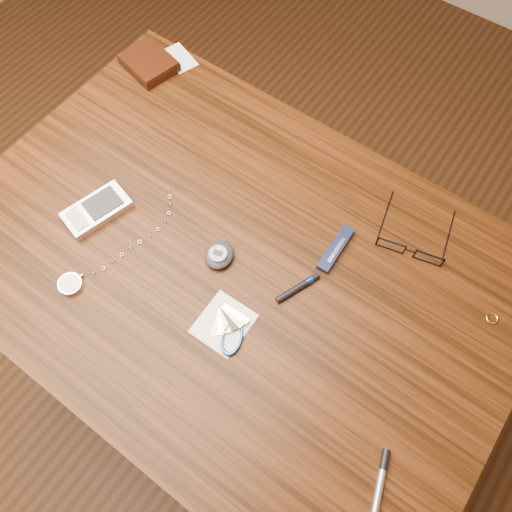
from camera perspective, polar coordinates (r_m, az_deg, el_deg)
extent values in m
plane|color=#472814|center=(1.58, -1.57, -12.29)|extent=(3.80, 3.80, 0.00)
cube|color=#371908|center=(0.89, -2.73, -0.73)|extent=(1.00, 0.70, 0.03)
cylinder|color=#4C2814|center=(1.37, -25.30, -6.69)|extent=(0.05, 0.05, 0.71)
cylinder|color=#4C2814|center=(1.49, -9.09, 10.66)|extent=(0.05, 0.05, 0.71)
cylinder|color=#4C2814|center=(1.33, 22.29, -8.48)|extent=(0.05, 0.05, 0.71)
cube|color=black|center=(1.17, -12.10, 20.69)|extent=(0.13, 0.11, 0.02)
cube|color=black|center=(1.16, -12.22, 21.11)|extent=(0.12, 0.11, 0.00)
cube|color=silver|center=(1.18, -8.77, 21.46)|extent=(0.10, 0.07, 0.00)
cube|color=black|center=(0.90, 15.16, 1.16)|extent=(0.05, 0.01, 0.03)
cube|color=silver|center=(0.90, 15.16, 1.16)|extent=(0.04, 0.01, 0.02)
cylinder|color=black|center=(0.94, 14.47, 4.35)|extent=(0.03, 0.12, 0.00)
cube|color=black|center=(0.91, 19.10, -0.25)|extent=(0.05, 0.01, 0.03)
cube|color=silver|center=(0.91, 19.10, -0.25)|extent=(0.04, 0.01, 0.02)
cylinder|color=black|center=(0.95, 21.08, 1.96)|extent=(0.03, 0.12, 0.00)
cube|color=black|center=(0.90, 17.20, 0.56)|extent=(0.02, 0.01, 0.00)
torus|color=#E8D562|center=(0.91, 25.37, -6.44)|extent=(0.03, 0.03, 0.00)
cylinder|color=#B8B8BD|center=(0.90, -20.45, -3.04)|extent=(0.04, 0.04, 0.01)
cylinder|color=white|center=(0.90, -20.57, -2.89)|extent=(0.03, 0.03, 0.00)
cylinder|color=#B8B8BD|center=(0.90, -19.32, -2.11)|extent=(0.01, 0.01, 0.01)
torus|color=#B8B8BD|center=(0.90, -18.11, -1.89)|extent=(0.01, 0.01, 0.01)
torus|color=#B8B8BD|center=(0.90, -17.03, -1.36)|extent=(0.01, 0.01, 0.00)
torus|color=#B8B8BD|center=(0.90, -16.03, -0.65)|extent=(0.01, 0.01, 0.01)
torus|color=#B8B8BD|center=(0.90, -15.09, 0.14)|extent=(0.01, 0.01, 0.00)
torus|color=#B8B8BD|center=(0.91, -14.13, 0.90)|extent=(0.01, 0.01, 0.01)
torus|color=#B8B8BD|center=(0.91, -13.14, 1.60)|extent=(0.01, 0.01, 0.00)
torus|color=#B8B8BD|center=(0.91, -12.14, 2.27)|extent=(0.01, 0.00, 0.01)
torus|color=#B8B8BD|center=(0.91, -11.19, 3.01)|extent=(0.01, 0.01, 0.00)
torus|color=#B8B8BD|center=(0.92, -10.41, 3.88)|extent=(0.01, 0.00, 0.01)
torus|color=#B8B8BD|center=(0.93, -9.92, 4.85)|extent=(0.01, 0.01, 0.00)
torus|color=#B8B8BD|center=(0.94, -9.76, 5.82)|extent=(0.01, 0.01, 0.01)
torus|color=#B8B8BD|center=(0.95, -9.83, 6.71)|extent=(0.01, 0.01, 0.00)
torus|color=#B8B8BD|center=(0.96, -9.97, 7.55)|extent=(0.01, 0.01, 0.01)
cube|color=silver|center=(0.96, -17.74, 5.04)|extent=(0.09, 0.13, 0.02)
cube|color=black|center=(0.95, -17.15, 5.81)|extent=(0.06, 0.07, 0.00)
cube|color=#9CA0A4|center=(0.95, -19.78, 4.02)|extent=(0.05, 0.04, 0.00)
ellipsoid|color=#1F2329|center=(0.87, -4.23, 0.15)|extent=(0.06, 0.07, 0.02)
cylinder|color=gray|center=(0.86, -4.37, 0.28)|extent=(0.03, 0.03, 0.00)
cube|color=black|center=(0.85, -4.38, 0.35)|extent=(0.02, 0.01, 0.00)
cube|color=white|center=(0.83, -3.71, -7.70)|extent=(0.08, 0.09, 0.00)
torus|color=#1E5296|center=(0.82, -2.75, -9.36)|extent=(0.06, 0.06, 0.01)
cube|color=#A87F3B|center=(0.83, -4.41, -7.57)|extent=(0.03, 0.05, 0.00)
cube|color=silver|center=(0.83, -3.99, -7.38)|extent=(0.04, 0.05, 0.00)
cube|color=olive|center=(0.82, -3.58, -7.19)|extent=(0.04, 0.04, 0.00)
cube|color=black|center=(0.82, -3.16, -7.00)|extent=(0.05, 0.03, 0.00)
cube|color=#A87F3B|center=(0.82, -2.75, -6.81)|extent=(0.05, 0.02, 0.00)
cube|color=silver|center=(0.82, -2.33, -6.62)|extent=(0.05, 0.01, 0.00)
cube|color=#0E1735|center=(0.88, 9.09, 0.83)|extent=(0.03, 0.10, 0.01)
cube|color=#BABABF|center=(0.88, 9.17, 0.66)|extent=(0.01, 0.06, 0.00)
cylinder|color=#B1B1B6|center=(0.80, 13.69, -25.33)|extent=(0.05, 0.13, 0.01)
cylinder|color=black|center=(0.80, 14.49, -21.58)|extent=(0.02, 0.03, 0.01)
cylinder|color=black|center=(0.85, 4.80, -3.64)|extent=(0.04, 0.08, 0.01)
cylinder|color=#173196|center=(0.85, 6.11, -2.82)|extent=(0.02, 0.02, 0.01)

